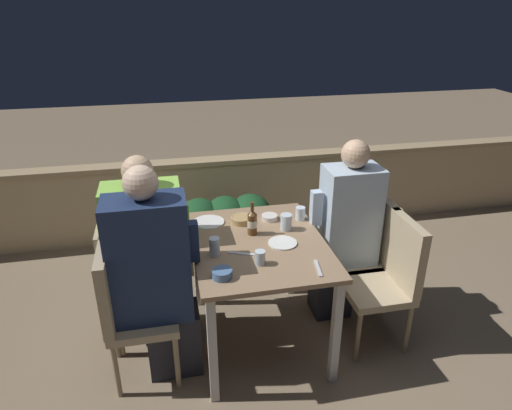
{
  "coord_description": "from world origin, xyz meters",
  "views": [
    {
      "loc": [
        -0.54,
        -2.45,
        2.16
      ],
      "look_at": [
        0.0,
        0.08,
        0.98
      ],
      "focal_mm": 32.0,
      "sensor_mm": 36.0,
      "label": 1
    }
  ],
  "objects_px": {
    "beer_bottle": "(252,222)",
    "person_blue_shirt": "(345,231)",
    "person_green_blouse": "(151,253)",
    "chair_left_far": "(123,273)",
    "chair_left_near": "(125,304)",
    "potted_plant": "(350,211)",
    "chair_right_near": "(391,272)",
    "chair_right_far": "(368,245)",
    "person_navy_jumper": "(156,277)"
  },
  "relations": [
    {
      "from": "beer_bottle",
      "to": "person_blue_shirt",
      "type": "bearing_deg",
      "value": 6.45
    },
    {
      "from": "person_green_blouse",
      "to": "chair_left_far",
      "type": "bearing_deg",
      "value": 180.0
    },
    {
      "from": "chair_left_far",
      "to": "beer_bottle",
      "type": "relative_size",
      "value": 3.95
    },
    {
      "from": "chair_left_near",
      "to": "potted_plant",
      "type": "xyz_separation_m",
      "value": [
        1.85,
        1.06,
        -0.08
      ]
    },
    {
      "from": "person_blue_shirt",
      "to": "beer_bottle",
      "type": "height_order",
      "value": "person_blue_shirt"
    },
    {
      "from": "chair_right_near",
      "to": "potted_plant",
      "type": "distance_m",
      "value": 1.1
    },
    {
      "from": "person_green_blouse",
      "to": "chair_right_near",
      "type": "bearing_deg",
      "value": -13.24
    },
    {
      "from": "chair_left_near",
      "to": "person_green_blouse",
      "type": "xyz_separation_m",
      "value": [
        0.16,
        0.34,
        0.13
      ]
    },
    {
      "from": "chair_right_far",
      "to": "person_blue_shirt",
      "type": "bearing_deg",
      "value": -180.0
    },
    {
      "from": "person_green_blouse",
      "to": "potted_plant",
      "type": "height_order",
      "value": "person_green_blouse"
    },
    {
      "from": "potted_plant",
      "to": "person_blue_shirt",
      "type": "bearing_deg",
      "value": -116.38
    },
    {
      "from": "chair_left_near",
      "to": "potted_plant",
      "type": "bearing_deg",
      "value": 29.91
    },
    {
      "from": "person_navy_jumper",
      "to": "potted_plant",
      "type": "distance_m",
      "value": 1.98
    },
    {
      "from": "person_navy_jumper",
      "to": "chair_right_near",
      "type": "xyz_separation_m",
      "value": [
        1.48,
        -0.02,
        -0.16
      ]
    },
    {
      "from": "chair_left_near",
      "to": "beer_bottle",
      "type": "xyz_separation_m",
      "value": [
        0.82,
        0.27,
        0.32
      ]
    },
    {
      "from": "person_green_blouse",
      "to": "chair_right_far",
      "type": "bearing_deg",
      "value": 0.2
    },
    {
      "from": "person_blue_shirt",
      "to": "person_green_blouse",
      "type": "bearing_deg",
      "value": -179.77
    },
    {
      "from": "beer_bottle",
      "to": "potted_plant",
      "type": "xyz_separation_m",
      "value": [
        1.03,
        0.8,
        -0.39
      ]
    },
    {
      "from": "chair_right_near",
      "to": "chair_right_far",
      "type": "relative_size",
      "value": 1.0
    },
    {
      "from": "potted_plant",
      "to": "chair_right_near",
      "type": "bearing_deg",
      "value": -99.04
    },
    {
      "from": "person_navy_jumper",
      "to": "beer_bottle",
      "type": "bearing_deg",
      "value": 23.17
    },
    {
      "from": "chair_right_near",
      "to": "chair_right_far",
      "type": "xyz_separation_m",
      "value": [
        0.01,
        0.36,
        0.0
      ]
    },
    {
      "from": "chair_left_near",
      "to": "beer_bottle",
      "type": "distance_m",
      "value": 0.92
    },
    {
      "from": "chair_left_near",
      "to": "chair_right_near",
      "type": "xyz_separation_m",
      "value": [
        1.68,
        -0.02,
        0.0
      ]
    },
    {
      "from": "person_green_blouse",
      "to": "person_navy_jumper",
      "type": "bearing_deg",
      "value": -85.3
    },
    {
      "from": "potted_plant",
      "to": "chair_right_far",
      "type": "bearing_deg",
      "value": -102.77
    },
    {
      "from": "person_green_blouse",
      "to": "chair_right_near",
      "type": "height_order",
      "value": "person_green_blouse"
    },
    {
      "from": "person_navy_jumper",
      "to": "chair_right_near",
      "type": "distance_m",
      "value": 1.49
    },
    {
      "from": "chair_left_near",
      "to": "beer_bottle",
      "type": "height_order",
      "value": "beer_bottle"
    },
    {
      "from": "chair_right_near",
      "to": "person_blue_shirt",
      "type": "xyz_separation_m",
      "value": [
        -0.19,
        0.36,
        0.14
      ]
    },
    {
      "from": "chair_right_near",
      "to": "chair_right_far",
      "type": "bearing_deg",
      "value": 88.62
    },
    {
      "from": "person_green_blouse",
      "to": "chair_right_far",
      "type": "height_order",
      "value": "person_green_blouse"
    },
    {
      "from": "chair_left_near",
      "to": "chair_left_far",
      "type": "bearing_deg",
      "value": 94.94
    },
    {
      "from": "chair_left_far",
      "to": "chair_left_near",
      "type": "bearing_deg",
      "value": -85.06
    },
    {
      "from": "chair_left_near",
      "to": "potted_plant",
      "type": "distance_m",
      "value": 2.13
    },
    {
      "from": "chair_left_far",
      "to": "person_green_blouse",
      "type": "bearing_deg",
      "value": -0.0
    },
    {
      "from": "chair_left_far",
      "to": "person_navy_jumper",
      "type": "bearing_deg",
      "value": -56.72
    },
    {
      "from": "chair_right_near",
      "to": "beer_bottle",
      "type": "distance_m",
      "value": 0.96
    },
    {
      "from": "chair_left_far",
      "to": "chair_right_far",
      "type": "bearing_deg",
      "value": 0.17
    },
    {
      "from": "person_green_blouse",
      "to": "chair_right_near",
      "type": "relative_size",
      "value": 1.47
    },
    {
      "from": "chair_right_near",
      "to": "person_navy_jumper",
      "type": "bearing_deg",
      "value": 179.32
    },
    {
      "from": "chair_right_far",
      "to": "person_blue_shirt",
      "type": "distance_m",
      "value": 0.24
    },
    {
      "from": "chair_left_near",
      "to": "chair_right_near",
      "type": "bearing_deg",
      "value": -0.6
    },
    {
      "from": "potted_plant",
      "to": "person_navy_jumper",
      "type": "bearing_deg",
      "value": -147.3
    },
    {
      "from": "person_green_blouse",
      "to": "chair_right_far",
      "type": "distance_m",
      "value": 1.53
    },
    {
      "from": "person_navy_jumper",
      "to": "potted_plant",
      "type": "xyz_separation_m",
      "value": [
        1.66,
        1.06,
        -0.23
      ]
    },
    {
      "from": "person_navy_jumper",
      "to": "chair_left_far",
      "type": "distance_m",
      "value": 0.43
    },
    {
      "from": "person_green_blouse",
      "to": "person_blue_shirt",
      "type": "xyz_separation_m",
      "value": [
        1.33,
        0.01,
        0.01
      ]
    },
    {
      "from": "chair_right_far",
      "to": "chair_left_far",
      "type": "bearing_deg",
      "value": -179.83
    },
    {
      "from": "chair_left_far",
      "to": "beer_bottle",
      "type": "bearing_deg",
      "value": -4.8
    }
  ]
}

